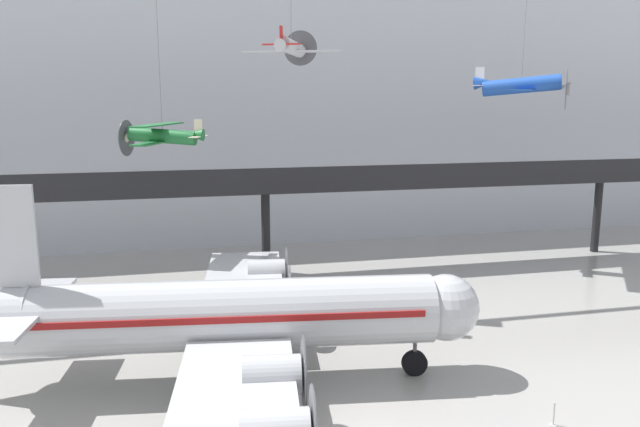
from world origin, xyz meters
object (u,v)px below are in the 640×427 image
at_px(stanchion_barrier, 553,419).
at_px(suspended_plane_blue_trainer, 521,86).
at_px(suspended_plane_green_biplane, 162,135).
at_px(airliner_silver_main, 222,316).
at_px(suspended_plane_silver_racer, 291,48).

bearing_deg(stanchion_barrier, suspended_plane_blue_trainer, 64.32).
xyz_separation_m(suspended_plane_green_biplane, stanchion_barrier, (16.42, -23.19, -11.00)).
height_order(airliner_silver_main, suspended_plane_green_biplane, suspended_plane_green_biplane).
bearing_deg(suspended_plane_silver_racer, suspended_plane_green_biplane, 81.19).
height_order(suspended_plane_blue_trainer, stanchion_barrier, suspended_plane_blue_trainer).
height_order(airliner_silver_main, suspended_plane_silver_racer, suspended_plane_silver_racer).
xyz_separation_m(suspended_plane_silver_racer, suspended_plane_blue_trainer, (19.37, 5.60, -2.21)).
relative_size(suspended_plane_silver_racer, stanchion_barrier, 5.74).
relative_size(airliner_silver_main, suspended_plane_green_biplane, 2.54).
distance_m(suspended_plane_green_biplane, suspended_plane_silver_racer, 11.43).
relative_size(suspended_plane_green_biplane, suspended_plane_blue_trainer, 1.33).
bearing_deg(suspended_plane_green_biplane, suspended_plane_blue_trainer, -159.19).
height_order(airliner_silver_main, stanchion_barrier, airliner_silver_main).
height_order(suspended_plane_green_biplane, stanchion_barrier, suspended_plane_green_biplane).
distance_m(suspended_plane_silver_racer, stanchion_barrier, 25.65).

